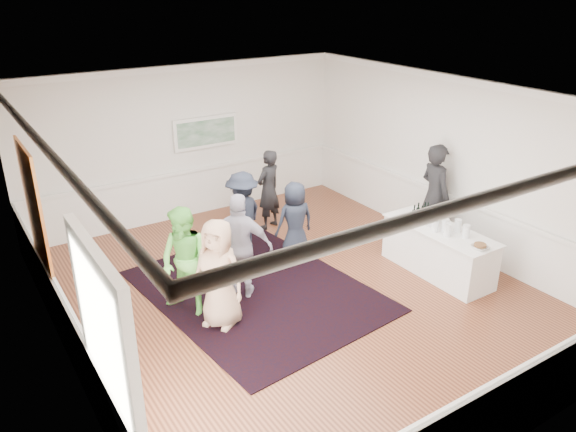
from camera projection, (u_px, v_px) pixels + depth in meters
floor at (294, 293)px, 9.19m from camera, size 8.00×8.00×0.00m
ceiling at (295, 98)px, 7.93m from camera, size 7.00×8.00×0.02m
wall_left at (54, 261)px, 6.81m from camera, size 0.02×8.00×3.20m
wall_right at (453, 164)px, 10.31m from camera, size 0.02×8.00×3.20m
wall_back at (188, 143)px, 11.65m from camera, size 7.00×0.02×3.20m
wall_front at (520, 330)px, 5.47m from camera, size 7.00×0.02×3.20m
wainscoting at (294, 266)px, 8.99m from camera, size 7.00×8.00×1.00m
mirror at (35, 210)px, 7.76m from camera, size 0.05×1.25×1.85m
doorway at (106, 352)px, 5.44m from camera, size 0.10×1.78×2.56m
landscape_painting at (206, 132)px, 11.73m from camera, size 1.44×0.06×0.66m
area_rug at (257, 290)px, 9.25m from camera, size 3.43×4.29×0.02m
serving_table at (438, 251)px, 9.68m from camera, size 0.79×2.06×0.83m
bartender at (435, 196)px, 10.45m from camera, size 0.58×0.80×2.01m
guest_tan at (219, 274)px, 8.06m from camera, size 0.90×0.98×1.68m
guest_green at (185, 262)px, 8.36m from camera, size 0.94×1.03×1.71m
guest_lilac at (240, 247)px, 8.79m from camera, size 1.07×0.97×1.75m
guest_dark_a at (243, 215)px, 10.11m from camera, size 1.21×1.08×1.63m
guest_dark_b at (268, 190)px, 11.31m from camera, size 0.69×0.56×1.65m
guest_navy at (295, 221)px, 10.07m from camera, size 0.76×0.54×1.46m
wine_bottles at (422, 212)px, 9.80m from camera, size 0.38×0.25×0.31m
juice_pitchers at (450, 227)px, 9.29m from camera, size 0.42×0.56×0.24m
ice_bucket at (432, 219)px, 9.63m from camera, size 0.26×0.26×0.24m
nut_bowl at (480, 246)px, 8.81m from camera, size 0.26×0.26×0.08m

